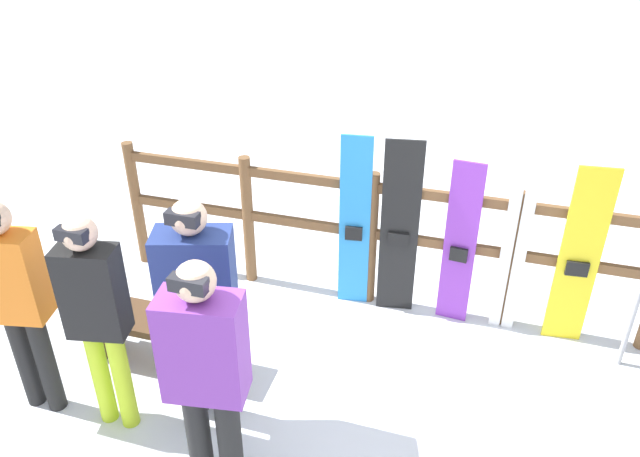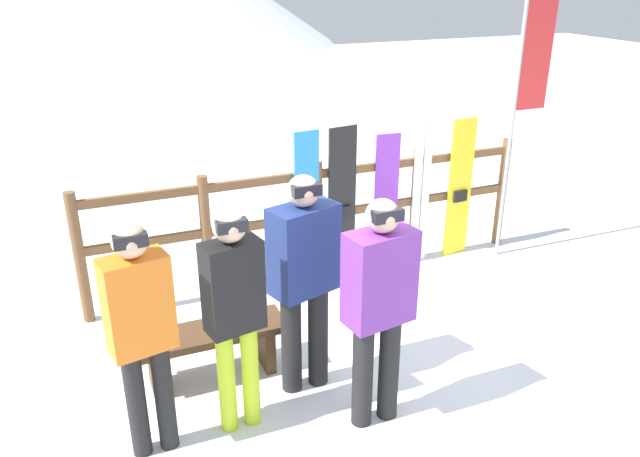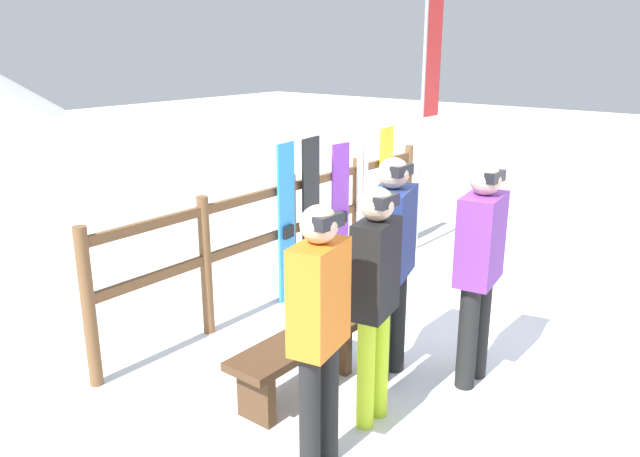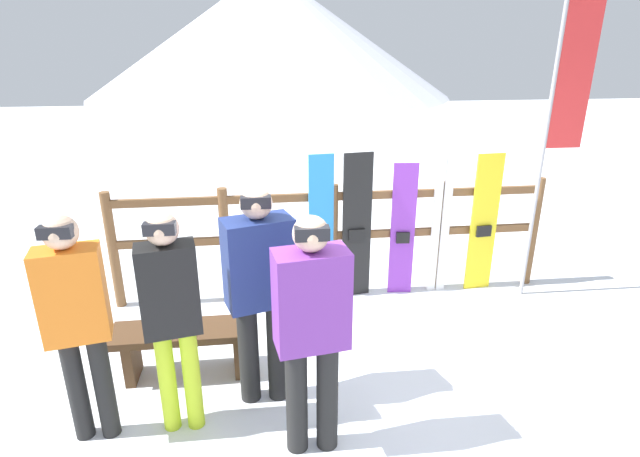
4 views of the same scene
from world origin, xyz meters
The scene contains 13 objects.
ground_plane centered at (0.00, 0.00, 0.00)m, with size 40.00×40.00×0.00m, color white.
fence centered at (0.00, 1.74, 0.72)m, with size 4.58×0.10×1.23m.
bench centered at (-1.40, 0.47, 0.31)m, with size 1.15×0.36×0.43m.
person_black centered at (-1.35, -0.14, 0.96)m, with size 0.40×0.27×1.62m.
person_purple centered at (-0.45, -0.44, 0.96)m, with size 0.48×0.31×1.66m.
person_orange centered at (-1.94, -0.15, 0.96)m, with size 0.43×0.29×1.63m.
person_navy centered at (-0.77, 0.11, 0.97)m, with size 0.53×0.39×1.69m.
snowboard_blue centered at (-0.13, 1.68, 0.78)m, with size 0.26×0.08×1.57m.
snowboard_black_stripe centered at (0.24, 1.68, 0.78)m, with size 0.31×0.09×1.57m.
snowboard_purple centered at (0.73, 1.68, 0.72)m, with size 0.26×0.07×1.45m.
ski_pair_white centered at (1.15, 1.68, 0.78)m, with size 0.19×0.02×1.56m.
snowboard_yellow centered at (1.63, 1.68, 0.76)m, with size 0.30×0.08×1.53m.
rental_flag centered at (2.16, 1.47, 1.99)m, with size 0.40×0.04×3.07m.
Camera 3 is at (-4.45, -2.14, 2.46)m, focal length 35.00 mm.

